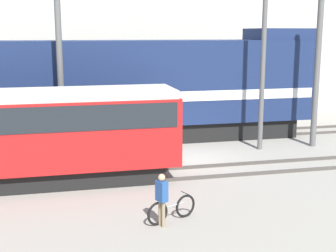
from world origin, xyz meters
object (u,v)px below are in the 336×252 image
at_px(bicycle, 172,210).
at_px(utility_pole_center, 263,59).
at_px(utility_pole_left, 60,56).
at_px(freight_locomotive, 118,90).
at_px(person, 162,195).
at_px(utility_pole_right, 317,74).
at_px(streetcar, 45,131).

distance_m(bicycle, utility_pole_center, 10.59).
bearing_deg(utility_pole_left, freight_locomotive, 48.39).
bearing_deg(freight_locomotive, bicycle, -88.69).
xyz_separation_m(person, utility_pole_right, (9.42, 7.90, 2.63)).
xyz_separation_m(freight_locomotive, bicycle, (0.25, -10.75, -2.34)).
relative_size(streetcar, utility_pole_left, 1.06).
relative_size(freight_locomotive, utility_pole_left, 2.27).
height_order(person, utility_pole_right, utility_pole_right).
bearing_deg(streetcar, person, -54.91).
bearing_deg(bicycle, person, -140.38).
bearing_deg(freight_locomotive, utility_pole_right, -18.80).
xyz_separation_m(freight_locomotive, utility_pole_center, (6.46, -3.16, 1.66)).
bearing_deg(bicycle, utility_pole_center, 50.68).
relative_size(person, utility_pole_left, 0.17).
bearing_deg(person, utility_pole_left, 108.76).
xyz_separation_m(freight_locomotive, streetcar, (-3.45, -6.33, -0.69)).
xyz_separation_m(streetcar, person, (3.32, -4.73, -1.05)).
xyz_separation_m(bicycle, utility_pole_center, (6.21, 7.59, 3.99)).
relative_size(bicycle, utility_pole_center, 0.19).
height_order(freight_locomotive, bicycle, freight_locomotive).
bearing_deg(utility_pole_center, freight_locomotive, 153.92).
relative_size(streetcar, utility_pole_center, 1.12).
height_order(freight_locomotive, person, freight_locomotive).
bearing_deg(freight_locomotive, person, -90.66).
bearing_deg(utility_pole_right, person, -140.03).
bearing_deg(streetcar, utility_pole_left, 78.51).
bearing_deg(person, utility_pole_center, 50.16).
relative_size(person, utility_pole_center, 0.18).
height_order(streetcar, person, streetcar).
distance_m(streetcar, utility_pole_center, 10.67).
bearing_deg(utility_pole_left, streetcar, -101.49).
xyz_separation_m(utility_pole_left, utility_pole_right, (12.10, 0.00, -0.99)).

